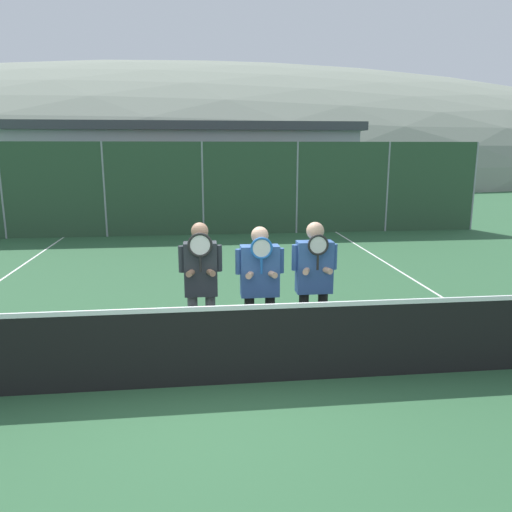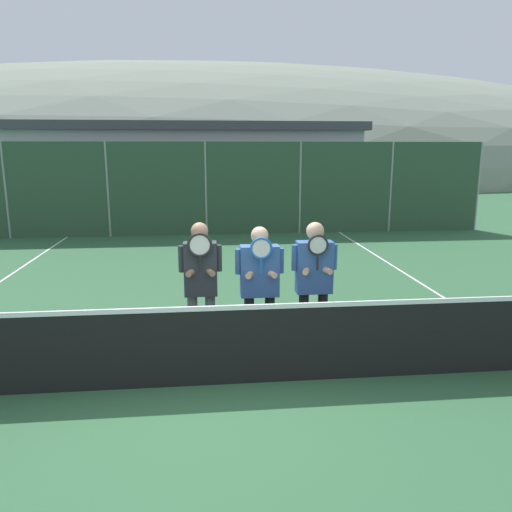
{
  "view_description": "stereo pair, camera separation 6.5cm",
  "coord_description": "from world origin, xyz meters",
  "px_view_note": "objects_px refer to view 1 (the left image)",
  "views": [
    {
      "loc": [
        -0.15,
        -5.4,
        2.73
      ],
      "look_at": [
        0.59,
        0.99,
        1.32
      ],
      "focal_mm": 35.0,
      "sensor_mm": 36.0,
      "label": 1
    },
    {
      "loc": [
        -0.08,
        -5.41,
        2.73
      ],
      "look_at": [
        0.59,
        0.99,
        1.32
      ],
      "focal_mm": 35.0,
      "sensor_mm": 36.0,
      "label": 2
    }
  ],
  "objects_px": {
    "player_center_left": "(260,280)",
    "player_center_right": "(314,276)",
    "player_leftmost": "(201,280)",
    "car_left_of_center": "(211,196)",
    "car_center": "(343,194)",
    "car_far_left": "(74,197)"
  },
  "relations": [
    {
      "from": "car_left_of_center",
      "to": "car_center",
      "type": "distance_m",
      "value": 5.14
    },
    {
      "from": "player_leftmost",
      "to": "player_center_right",
      "type": "xyz_separation_m",
      "value": [
        1.47,
        -0.02,
        0.0
      ]
    },
    {
      "from": "car_far_left",
      "to": "car_left_of_center",
      "type": "relative_size",
      "value": 0.96
    },
    {
      "from": "car_far_left",
      "to": "player_center_right",
      "type": "bearing_deg",
      "value": -64.97
    },
    {
      "from": "player_leftmost",
      "to": "car_center",
      "type": "relative_size",
      "value": 0.38
    },
    {
      "from": "player_center_left",
      "to": "player_center_right",
      "type": "bearing_deg",
      "value": -0.11
    },
    {
      "from": "player_leftmost",
      "to": "player_center_right",
      "type": "height_order",
      "value": "player_leftmost"
    },
    {
      "from": "player_leftmost",
      "to": "player_center_right",
      "type": "bearing_deg",
      "value": -0.83
    },
    {
      "from": "car_far_left",
      "to": "car_left_of_center",
      "type": "height_order",
      "value": "car_far_left"
    },
    {
      "from": "car_left_of_center",
      "to": "car_center",
      "type": "relative_size",
      "value": 1.0
    },
    {
      "from": "car_center",
      "to": "player_leftmost",
      "type": "bearing_deg",
      "value": -113.62
    },
    {
      "from": "car_left_of_center",
      "to": "player_center_right",
      "type": "bearing_deg",
      "value": -85.5
    },
    {
      "from": "car_left_of_center",
      "to": "car_center",
      "type": "xyz_separation_m",
      "value": [
        5.14,
        0.03,
        -0.0
      ]
    },
    {
      "from": "player_center_left",
      "to": "car_far_left",
      "type": "distance_m",
      "value": 14.03
    },
    {
      "from": "player_center_left",
      "to": "car_far_left",
      "type": "bearing_deg",
      "value": 112.39
    },
    {
      "from": "player_center_right",
      "to": "car_left_of_center",
      "type": "distance_m",
      "value": 12.84
    },
    {
      "from": "car_far_left",
      "to": "car_center",
      "type": "distance_m",
      "value": 10.19
    },
    {
      "from": "car_center",
      "to": "player_center_right",
      "type": "bearing_deg",
      "value": -107.85
    },
    {
      "from": "car_center",
      "to": "car_far_left",
      "type": "bearing_deg",
      "value": 179.17
    },
    {
      "from": "player_leftmost",
      "to": "car_far_left",
      "type": "bearing_deg",
      "value": 109.51
    },
    {
      "from": "car_far_left",
      "to": "car_left_of_center",
      "type": "bearing_deg",
      "value": -1.99
    },
    {
      "from": "player_center_left",
      "to": "car_center",
      "type": "bearing_deg",
      "value": 69.3
    }
  ]
}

